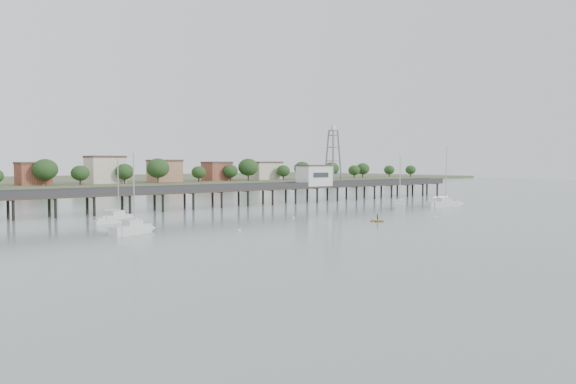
{
  "coord_description": "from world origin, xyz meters",
  "views": [
    {
      "loc": [
        -68.34,
        -45.66,
        10.04
      ],
      "look_at": [
        2.09,
        42.0,
        4.0
      ],
      "focal_mm": 35.0,
      "sensor_mm": 36.0,
      "label": 1
    }
  ],
  "objects_px": {
    "pier": "(230,190)",
    "yellow_dinghy": "(377,222)",
    "white_tender": "(103,222)",
    "sailboat_d": "(450,204)",
    "sailboat_b": "(122,218)",
    "lattice_tower": "(333,158)",
    "sailboat_a": "(138,229)",
    "sailboat_c": "(400,206)"
  },
  "relations": [
    {
      "from": "white_tender",
      "to": "yellow_dinghy",
      "type": "xyz_separation_m",
      "value": [
        37.5,
        -24.98,
        -0.37
      ]
    },
    {
      "from": "pier",
      "to": "white_tender",
      "type": "distance_m",
      "value": 39.25
    },
    {
      "from": "sailboat_b",
      "to": "sailboat_a",
      "type": "xyz_separation_m",
      "value": [
        -3.88,
        -15.35,
        -0.01
      ]
    },
    {
      "from": "sailboat_b",
      "to": "yellow_dinghy",
      "type": "height_order",
      "value": "sailboat_b"
    },
    {
      "from": "sailboat_b",
      "to": "sailboat_a",
      "type": "relative_size",
      "value": 0.93
    },
    {
      "from": "lattice_tower",
      "to": "yellow_dinghy",
      "type": "height_order",
      "value": "lattice_tower"
    },
    {
      "from": "pier",
      "to": "white_tender",
      "type": "height_order",
      "value": "pier"
    },
    {
      "from": "sailboat_a",
      "to": "sailboat_b",
      "type": "bearing_deg",
      "value": 57.1
    },
    {
      "from": "lattice_tower",
      "to": "sailboat_c",
      "type": "bearing_deg",
      "value": -102.93
    },
    {
      "from": "sailboat_b",
      "to": "white_tender",
      "type": "height_order",
      "value": "sailboat_b"
    },
    {
      "from": "sailboat_a",
      "to": "white_tender",
      "type": "height_order",
      "value": "sailboat_a"
    },
    {
      "from": "sailboat_d",
      "to": "yellow_dinghy",
      "type": "relative_size",
      "value": 6.32
    },
    {
      "from": "sailboat_d",
      "to": "sailboat_b",
      "type": "xyz_separation_m",
      "value": [
        -70.72,
        14.36,
        0.02
      ]
    },
    {
      "from": "sailboat_c",
      "to": "white_tender",
      "type": "xyz_separation_m",
      "value": [
        -60.46,
        10.58,
        -0.28
      ]
    },
    {
      "from": "sailboat_d",
      "to": "yellow_dinghy",
      "type": "height_order",
      "value": "sailboat_d"
    },
    {
      "from": "sailboat_c",
      "to": "white_tender",
      "type": "distance_m",
      "value": 61.38
    },
    {
      "from": "lattice_tower",
      "to": "sailboat_a",
      "type": "relative_size",
      "value": 1.31
    },
    {
      "from": "sailboat_d",
      "to": "pier",
      "type": "bearing_deg",
      "value": 159.73
    },
    {
      "from": "sailboat_d",
      "to": "sailboat_c",
      "type": "height_order",
      "value": "sailboat_d"
    },
    {
      "from": "pier",
      "to": "sailboat_a",
      "type": "bearing_deg",
      "value": -138.72
    },
    {
      "from": "pier",
      "to": "sailboat_d",
      "type": "xyz_separation_m",
      "value": [
        38.92,
        -30.33,
        -3.16
      ]
    },
    {
      "from": "lattice_tower",
      "to": "sailboat_c",
      "type": "xyz_separation_m",
      "value": [
        -6.31,
        -27.47,
        -10.45
      ]
    },
    {
      "from": "pier",
      "to": "sailboat_d",
      "type": "relative_size",
      "value": 10.31
    },
    {
      "from": "sailboat_c",
      "to": "yellow_dinghy",
      "type": "relative_size",
      "value": 5.23
    },
    {
      "from": "sailboat_c",
      "to": "yellow_dinghy",
      "type": "distance_m",
      "value": 27.11
    },
    {
      "from": "lattice_tower",
      "to": "sailboat_a",
      "type": "bearing_deg",
      "value": -155.01
    },
    {
      "from": "white_tender",
      "to": "sailboat_d",
      "type": "bearing_deg",
      "value": -17.02
    },
    {
      "from": "sailboat_a",
      "to": "sailboat_c",
      "type": "height_order",
      "value": "sailboat_c"
    },
    {
      "from": "lattice_tower",
      "to": "sailboat_d",
      "type": "bearing_deg",
      "value": -76.24
    },
    {
      "from": "white_tender",
      "to": "yellow_dinghy",
      "type": "distance_m",
      "value": 45.06
    },
    {
      "from": "lattice_tower",
      "to": "sailboat_c",
      "type": "height_order",
      "value": "lattice_tower"
    },
    {
      "from": "white_tender",
      "to": "sailboat_a",
      "type": "bearing_deg",
      "value": -98.37
    },
    {
      "from": "sailboat_d",
      "to": "yellow_dinghy",
      "type": "distance_m",
      "value": 38.47
    },
    {
      "from": "lattice_tower",
      "to": "sailboat_d",
      "type": "xyz_separation_m",
      "value": [
        7.42,
        -30.33,
        -10.47
      ]
    },
    {
      "from": "sailboat_d",
      "to": "white_tender",
      "type": "distance_m",
      "value": 75.4
    },
    {
      "from": "lattice_tower",
      "to": "sailboat_b",
      "type": "relative_size",
      "value": 1.42
    },
    {
      "from": "sailboat_d",
      "to": "sailboat_c",
      "type": "xyz_separation_m",
      "value": [
        -13.73,
        2.86,
        0.01
      ]
    },
    {
      "from": "sailboat_d",
      "to": "sailboat_a",
      "type": "bearing_deg",
      "value": -161.58
    },
    {
      "from": "pier",
      "to": "yellow_dinghy",
      "type": "xyz_separation_m",
      "value": [
        2.23,
        -41.86,
        -3.79
      ]
    },
    {
      "from": "sailboat_b",
      "to": "sailboat_a",
      "type": "distance_m",
      "value": 15.83
    },
    {
      "from": "lattice_tower",
      "to": "sailboat_a",
      "type": "xyz_separation_m",
      "value": [
        -67.18,
        -31.32,
        -10.45
      ]
    },
    {
      "from": "sailboat_d",
      "to": "sailboat_b",
      "type": "bearing_deg",
      "value": -173.82
    }
  ]
}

